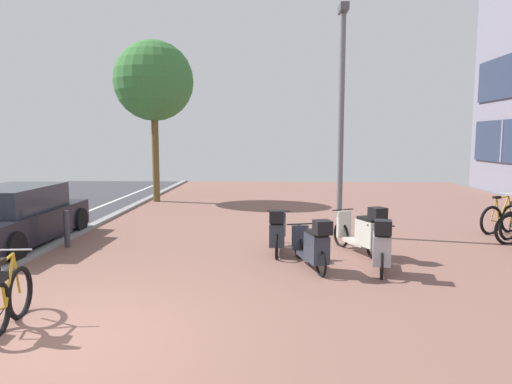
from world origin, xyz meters
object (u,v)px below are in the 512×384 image
scooter_mid (382,247)px  scooter_extra (277,232)px  parked_car_near (14,217)px  street_tree (154,82)px  bicycle_rack_06 (501,219)px  scooter_far (314,246)px  bicycle_foreground (3,298)px  scooter_near (363,232)px  bollard_far (67,229)px  lamp_post (341,110)px

scooter_mid → scooter_extra: bearing=145.5°
scooter_extra → parked_car_near: (-5.85, 0.51, 0.18)m
street_tree → bicycle_rack_06: bearing=-28.1°
scooter_far → scooter_mid: bearing=-4.8°
scooter_far → bicycle_foreground: bearing=-146.6°
scooter_mid → parked_car_near: 7.90m
scooter_mid → scooter_near: bearing=94.3°
scooter_mid → bollard_far: size_ratio=2.02×
parked_car_near → lamp_post: size_ratio=0.73×
scooter_near → scooter_far: (-1.11, -1.10, -0.03)m
bicycle_foreground → scooter_extra: 5.23m
scooter_mid → scooter_far: scooter_mid is taller
scooter_far → scooter_extra: bearing=119.1°
parked_car_near → street_tree: 8.31m
scooter_near → parked_car_near: 7.63m
bicycle_foreground → scooter_mid: 5.94m
bicycle_foreground → parked_car_near: (-2.36, 4.41, 0.25)m
bicycle_rack_06 → scooter_mid: size_ratio=0.81×
scooter_mid → scooter_extra: size_ratio=0.95×
parked_car_near → scooter_extra: bearing=-5.0°
scooter_near → scooter_extra: size_ratio=0.97×
bicycle_rack_06 → scooter_mid: (-3.83, -3.60, 0.10)m
bicycle_foreground → scooter_near: bearing=36.2°
lamp_post → scooter_extra: bearing=-129.8°
scooter_far → bicycle_rack_06: bearing=34.8°
bicycle_rack_06 → scooter_far: bicycle_rack_06 is taller
scooter_mid → street_tree: (-6.36, 9.04, 3.99)m
scooter_near → scooter_mid: 1.21m
scooter_far → street_tree: (-5.16, 8.94, 4.00)m
bollard_far → scooter_near: bearing=-4.0°
scooter_near → bollard_far: scooter_near is taller
parked_car_near → street_tree: street_tree is taller
lamp_post → parked_car_near: bearing=-169.9°
street_tree → bollard_far: bearing=-90.8°
scooter_mid → lamp_post: 4.05m
lamp_post → street_tree: bearing=135.5°
bicycle_rack_06 → scooter_near: scooter_near is taller
scooter_near → parked_car_near: (-7.60, 0.58, 0.15)m
scooter_extra → lamp_post: size_ratio=0.32×
bollard_far → bicycle_rack_06: bearing=10.7°
scooter_mid → street_tree: size_ratio=0.28×
bicycle_rack_06 → street_tree: bearing=151.9°
scooter_far → bollard_far: size_ratio=2.08×
scooter_near → scooter_far: 1.56m
bicycle_rack_06 → scooter_extra: (-5.67, -2.33, 0.09)m
scooter_mid → bollard_far: scooter_mid is taller
scooter_near → scooter_extra: bearing=177.9°
street_tree → scooter_near: bearing=-51.3°
scooter_mid → scooter_extra: (-1.85, 1.27, -0.01)m
scooter_near → scooter_extra: scooter_near is taller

